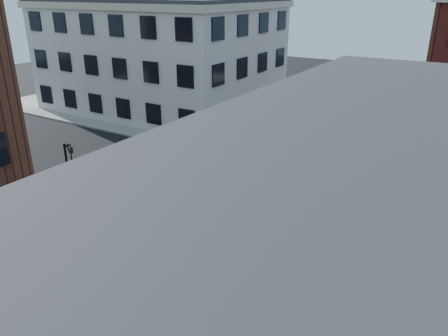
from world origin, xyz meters
name	(u,v)px	position (x,y,z in m)	size (l,w,h in m)	color
ground	(240,203)	(0.00, 0.00, 0.00)	(120.00, 120.00, 0.00)	black
sidewalk_nw	(177,95)	(-21.00, 21.00, 0.07)	(30.00, 30.00, 0.15)	gray
building_nw	(161,56)	(-19.00, 16.00, 5.50)	(22.00, 16.00, 11.00)	silver
tree_near	(411,132)	(7.56, 9.98, 3.16)	(2.69, 2.69, 4.49)	black
tree_far	(425,116)	(7.56, 15.98, 2.87)	(2.43, 2.43, 4.07)	black
signal_pole	(71,174)	(-6.72, -6.68, 2.86)	(1.29, 1.24, 4.60)	black
traffic_cone	(128,222)	(-3.82, -5.70, 0.30)	(0.34, 0.34, 0.63)	#F1570A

